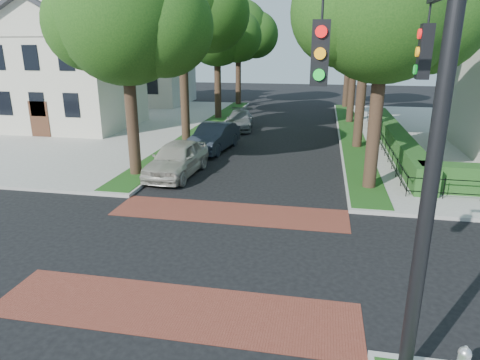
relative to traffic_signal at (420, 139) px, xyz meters
name	(u,v)px	position (x,y,z in m)	size (l,w,h in m)	color
ground	(208,250)	(-4.89, 4.41, -4.71)	(120.00, 120.00, 0.00)	black
sidewalk_nw	(36,123)	(-24.39, 23.41, -4.63)	(30.00, 30.00, 0.15)	gray
crosswalk_far	(229,213)	(-4.89, 7.61, -4.70)	(9.00, 2.20, 0.01)	maroon
crosswalk_near	(174,309)	(-4.89, 1.21, -4.70)	(9.00, 2.20, 0.01)	maroon
grass_strip_ne	(351,133)	(0.51, 23.51, -4.55)	(1.60, 29.80, 0.02)	#1D4112
grass_strip_nw	(204,128)	(-10.29, 23.51, -4.55)	(1.60, 29.80, 0.02)	#1D4112
tree_right_near	(388,6)	(0.72, 11.65, 2.92)	(7.75, 6.67, 10.66)	black
tree_right_mid	(370,11)	(0.72, 19.66, 3.28)	(8.25, 7.09, 11.22)	black
tree_right_far	(357,34)	(0.71, 28.64, 2.20)	(7.25, 6.23, 9.74)	black
tree_right_back	(351,32)	(0.72, 37.64, 2.56)	(7.50, 6.45, 10.20)	black
tree_left_near	(129,19)	(-10.28, 11.64, 2.56)	(7.50, 6.45, 10.20)	black
tree_left_mid	(184,7)	(-10.28, 19.66, 3.64)	(8.00, 6.88, 11.48)	black
tree_left_far	(219,32)	(-10.29, 28.63, 2.41)	(7.00, 6.02, 9.86)	black
tree_left_back	(240,31)	(-10.28, 37.65, 2.70)	(7.75, 6.66, 10.44)	black
hedge_main_road	(395,138)	(2.81, 19.41, -3.96)	(1.00, 18.00, 1.20)	#204618
fence_main_road	(381,140)	(2.01, 19.41, -4.11)	(0.06, 18.00, 0.90)	black
house_left_near	(66,60)	(-20.38, 22.41, 0.33)	(10.00, 9.00, 10.14)	beige
house_left_far	(143,56)	(-20.38, 36.41, 0.33)	(10.00, 9.00, 10.14)	#BAB7A7
traffic_signal	(420,139)	(0.00, 0.00, 0.00)	(2.17, 2.00, 8.00)	black
parked_car_front	(177,159)	(-8.46, 11.97, -3.86)	(2.00, 4.97, 1.69)	#AEAA9D
parked_car_middle	(214,137)	(-7.95, 17.33, -3.89)	(1.73, 4.97, 1.64)	#1E242D
parked_car_rear	(240,120)	(-7.73, 24.42, -4.02)	(1.92, 4.72, 1.37)	slate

